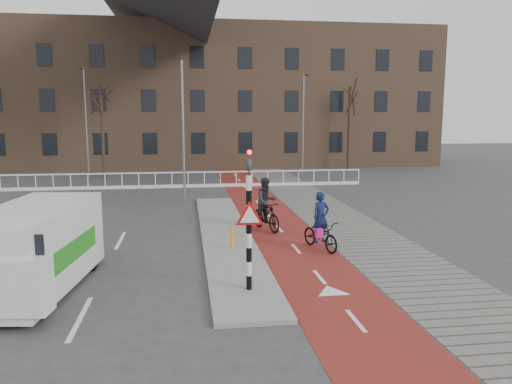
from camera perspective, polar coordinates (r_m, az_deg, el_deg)
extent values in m
plane|color=#38383A|center=(14.77, 0.55, -8.77)|extent=(120.00, 120.00, 0.00)
cube|color=maroon|center=(24.60, 0.54, -1.63)|extent=(2.50, 60.00, 0.01)
cube|color=slate|center=(25.16, 6.86, -1.46)|extent=(3.00, 60.00, 0.01)
cube|color=gray|center=(18.51, -3.45, -4.96)|extent=(1.80, 16.00, 0.12)
cylinder|color=black|center=(12.36, -0.81, -4.75)|extent=(0.14, 0.14, 2.88)
imported|color=black|center=(12.06, -0.83, 3.77)|extent=(0.13, 0.16, 0.80)
cylinder|color=#FF0C05|center=(11.91, -0.75, 4.58)|extent=(0.11, 0.02, 0.11)
cylinder|color=#E5A40C|center=(16.48, -2.75, -5.24)|extent=(0.12, 0.12, 0.68)
imported|color=black|center=(16.82, 7.38, -4.89)|extent=(1.25, 1.97, 0.98)
imported|color=#111A46|center=(16.68, 7.42, -2.88)|extent=(0.72, 0.60, 1.70)
cube|color=#BB1A7E|center=(16.24, 7.23, -4.69)|extent=(0.28, 0.23, 0.29)
imported|color=black|center=(19.36, 1.16, -2.73)|extent=(1.22, 1.99, 1.16)
imported|color=black|center=(19.25, 1.17, -1.07)|extent=(1.07, 0.96, 1.82)
cube|color=silver|center=(13.85, -24.11, -5.76)|extent=(2.65, 5.26, 2.02)
cube|color=#238B1E|center=(13.62, -19.95, -6.18)|extent=(0.44, 3.20, 0.55)
cube|color=black|center=(11.75, -27.14, -6.46)|extent=(1.81, 0.29, 0.90)
cylinder|color=black|center=(12.24, -23.35, -11.53)|extent=(0.34, 0.73, 0.71)
cylinder|color=black|center=(15.90, -24.33, -6.96)|extent=(0.34, 0.73, 0.71)
cylinder|color=black|center=(15.30, -18.39, -7.22)|extent=(0.34, 0.73, 0.71)
cube|color=silver|center=(31.26, -13.29, 2.11)|extent=(28.00, 0.08, 0.08)
cube|color=silver|center=(31.36, -13.23, 0.57)|extent=(28.00, 0.10, 0.20)
cube|color=#7F6047|center=(45.96, -9.29, 10.60)|extent=(46.00, 10.00, 12.00)
cylinder|color=black|center=(37.34, -17.13, 6.56)|extent=(0.23, 0.23, 6.50)
cylinder|color=black|center=(41.74, 10.60, 7.14)|extent=(0.25, 0.25, 6.72)
cylinder|color=slate|center=(25.79, -8.32, 6.91)|extent=(0.12, 0.12, 7.30)
cylinder|color=slate|center=(37.67, -18.82, 7.43)|extent=(0.12, 0.12, 7.73)
cylinder|color=slate|center=(36.58, 5.40, 7.54)|extent=(0.12, 0.12, 7.37)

